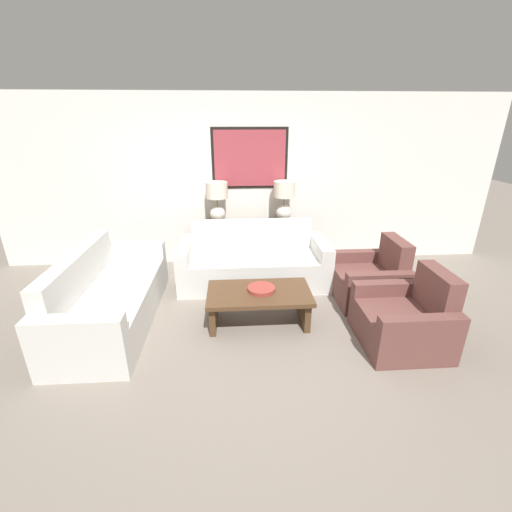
{
  "coord_description": "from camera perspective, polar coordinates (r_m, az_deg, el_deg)",
  "views": [
    {
      "loc": [
        -0.27,
        -3.2,
        2.29
      ],
      "look_at": [
        -0.0,
        0.83,
        0.65
      ],
      "focal_mm": 24.0,
      "sensor_mm": 36.0,
      "label": 1
    }
  ],
  "objects": [
    {
      "name": "armchair_near_camera",
      "position": [
        4.05,
        23.57,
        -9.76
      ],
      "size": [
        0.84,
        0.89,
        0.85
      ],
      "color": "brown",
      "rests_on": "ground_plane"
    },
    {
      "name": "table_lamp_right",
      "position": [
        5.44,
        4.7,
        9.67
      ],
      "size": [
        0.33,
        0.33,
        0.64
      ],
      "color": "silver",
      "rests_on": "console_table"
    },
    {
      "name": "table_lamp_left",
      "position": [
        5.39,
        -6.51,
        9.48
      ],
      "size": [
        0.33,
        0.33,
        0.64
      ],
      "color": "silver",
      "rests_on": "console_table"
    },
    {
      "name": "couch_by_side",
      "position": [
        4.43,
        -23.22,
        -6.55
      ],
      "size": [
        0.88,
        2.13,
        0.87
      ],
      "color": "silver",
      "rests_on": "ground_plane"
    },
    {
      "name": "armchair_near_back_wall",
      "position": [
        4.83,
        18.53,
        -3.77
      ],
      "size": [
        0.84,
        0.89,
        0.85
      ],
      "color": "brown",
      "rests_on": "ground_plane"
    },
    {
      "name": "couch_by_back_wall",
      "position": [
        5.02,
        -0.43,
        -1.25
      ],
      "size": [
        2.13,
        0.88,
        0.87
      ],
      "color": "silver",
      "rests_on": "ground_plane"
    },
    {
      "name": "console_table",
      "position": [
        5.6,
        -0.83,
        2.07
      ],
      "size": [
        1.61,
        0.37,
        0.74
      ],
      "color": "#332319",
      "rests_on": "ground_plane"
    },
    {
      "name": "ground_plane",
      "position": [
        3.95,
        0.85,
        -13.41
      ],
      "size": [
        20.0,
        20.0,
        0.0
      ],
      "primitive_type": "plane",
      "color": "slate"
    },
    {
      "name": "decorative_bowl",
      "position": [
        4.0,
        0.89,
        -5.48
      ],
      "size": [
        0.32,
        0.32,
        0.04
      ],
      "color": "#93382D",
      "rests_on": "coffee_table"
    },
    {
      "name": "back_wall",
      "position": [
        5.61,
        -1.04,
        12.26
      ],
      "size": [
        8.05,
        0.12,
        2.65
      ],
      "color": "silver",
      "rests_on": "ground_plane"
    },
    {
      "name": "coffee_table",
      "position": [
        4.04,
        0.48,
        -7.29
      ],
      "size": [
        1.2,
        0.67,
        0.42
      ],
      "color": "#4C331E",
      "rests_on": "ground_plane"
    }
  ]
}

